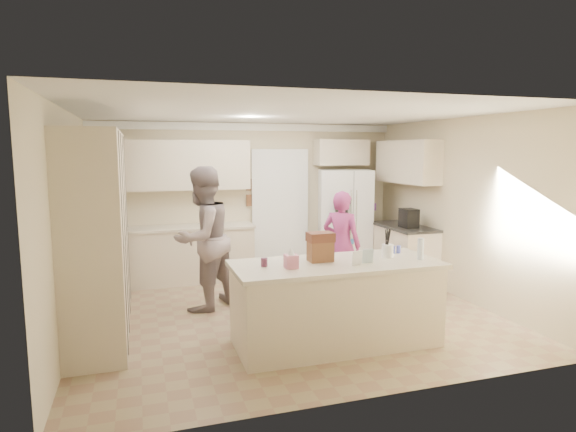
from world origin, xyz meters
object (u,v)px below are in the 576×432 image
object	(u,v)px
island_base	(336,305)
dollhouse_body	(320,251)
teen_girl	(341,245)
teen_boy	(203,239)
refrigerator	(344,221)
coffee_maker	(409,218)
utensil_crock	(388,251)
tissue_box	(291,261)

from	to	relation	value
island_base	dollhouse_body	bearing A→B (deg)	146.31
teen_girl	teen_boy	bearing A→B (deg)	41.38
refrigerator	coffee_maker	size ratio (longest dim) A/B	6.00
coffee_maker	utensil_crock	xyz separation A→B (m)	(-1.40, -1.85, -0.07)
island_base	teen_girl	size ratio (longest dim) A/B	1.40
island_base	tissue_box	xyz separation A→B (m)	(-0.55, -0.10, 0.56)
refrigerator	teen_boy	world-z (taller)	teen_boy
tissue_box	teen_girl	distance (m)	2.10
teen_boy	coffee_maker	bearing A→B (deg)	144.48
island_base	teen_girl	xyz separation A→B (m)	(0.74, 1.54, 0.34)
dollhouse_body	teen_girl	size ratio (longest dim) A/B	0.17
dollhouse_body	teen_boy	bearing A→B (deg)	124.87
refrigerator	tissue_box	size ratio (longest dim) A/B	12.86
dollhouse_body	teen_boy	xyz separation A→B (m)	(-1.08, 1.55, -0.07)
dollhouse_body	teen_boy	distance (m)	1.89
island_base	utensil_crock	size ratio (longest dim) A/B	14.67
coffee_maker	dollhouse_body	size ratio (longest dim) A/B	1.15
dollhouse_body	teen_girl	bearing A→B (deg)	58.44
island_base	utensil_crock	bearing A→B (deg)	4.40
refrigerator	dollhouse_body	bearing A→B (deg)	-103.22
teen_boy	teen_girl	distance (m)	1.98
coffee_maker	teen_boy	xyz separation A→B (m)	(-3.28, -0.25, -0.11)
island_base	tissue_box	size ratio (longest dim) A/B	15.71
dollhouse_body	teen_girl	world-z (taller)	teen_girl
island_base	utensil_crock	distance (m)	0.86
tissue_box	island_base	bearing A→B (deg)	10.30
utensil_crock	dollhouse_body	size ratio (longest dim) A/B	0.58
teen_girl	dollhouse_body	bearing A→B (deg)	103.00
refrigerator	teen_boy	xyz separation A→B (m)	(-2.68, -1.38, 0.06)
teen_girl	island_base	bearing A→B (deg)	109.05
teen_boy	teen_girl	xyz separation A→B (m)	(1.97, -0.11, -0.18)
coffee_maker	utensil_crock	size ratio (longest dim) A/B	2.00
dollhouse_body	refrigerator	bearing A→B (deg)	61.43
dollhouse_body	tissue_box	bearing A→B (deg)	-153.43
coffee_maker	teen_girl	distance (m)	1.39
island_base	utensil_crock	xyz separation A→B (m)	(0.65, 0.05, 0.56)
coffee_maker	island_base	world-z (taller)	coffee_maker
utensil_crock	teen_girl	size ratio (longest dim) A/B	0.10
refrigerator	teen_boy	size ratio (longest dim) A/B	0.93
refrigerator	dollhouse_body	xyz separation A→B (m)	(-1.60, -2.93, 0.14)
tissue_box	dollhouse_body	world-z (taller)	dollhouse_body
dollhouse_body	teen_boy	size ratio (longest dim) A/B	0.13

